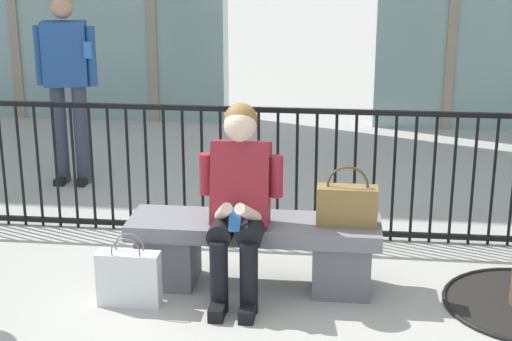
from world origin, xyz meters
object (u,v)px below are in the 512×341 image
object	(u,v)px
stone_bench	(254,247)
handbag_on_bench	(347,204)
shopping_bag	(129,278)
bystander_at_railing	(67,74)
seated_person_with_phone	(239,197)

from	to	relation	value
stone_bench	handbag_on_bench	world-z (taller)	handbag_on_bench
shopping_bag	bystander_at_railing	world-z (taller)	bystander_at_railing
handbag_on_bench	shopping_bag	size ratio (longest dim) A/B	0.85
shopping_bag	bystander_at_railing	xyz separation A→B (m)	(-1.17, 2.34, 0.82)
seated_person_with_phone	handbag_on_bench	world-z (taller)	seated_person_with_phone
stone_bench	shopping_bag	bearing A→B (deg)	-154.16
seated_person_with_phone	handbag_on_bench	size ratio (longest dim) A/B	3.16
stone_bench	handbag_on_bench	bearing A→B (deg)	-0.99
seated_person_with_phone	bystander_at_railing	size ratio (longest dim) A/B	0.71
seated_person_with_phone	shopping_bag	xyz separation A→B (m)	(-0.65, -0.22, -0.47)
handbag_on_bench	bystander_at_railing	size ratio (longest dim) A/B	0.22
handbag_on_bench	seated_person_with_phone	bearing A→B (deg)	-169.78
shopping_bag	bystander_at_railing	distance (m)	2.74
shopping_bag	handbag_on_bench	bearing A→B (deg)	14.69
shopping_bag	stone_bench	bearing A→B (deg)	25.84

